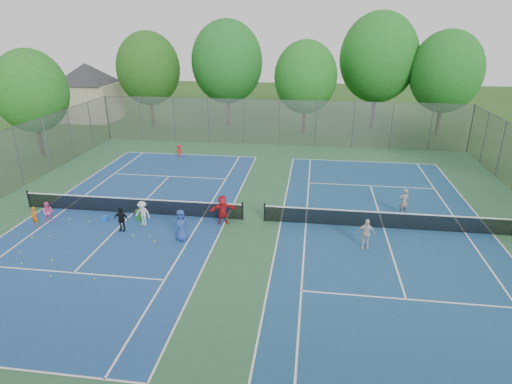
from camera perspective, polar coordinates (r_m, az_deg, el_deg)
ground at (r=23.67m, az=-0.33°, el=-3.81°), size 120.00×120.00×0.00m
court_pad at (r=23.67m, az=-0.33°, el=-3.80°), size 32.00×32.00×0.01m
court_left at (r=25.53m, az=-16.10°, el=-2.71°), size 10.97×23.77×0.01m
court_right at (r=23.79m, az=16.66°, el=-4.60°), size 10.97×23.77×0.01m
net_left at (r=25.36m, az=-16.20°, el=-1.80°), size 12.87×0.10×0.91m
net_right at (r=23.60m, az=16.77°, el=-3.65°), size 12.87×0.10×0.91m
fence_north at (r=38.18m, az=3.14°, el=9.18°), size 32.00×0.10×4.00m
house at (r=52.01m, az=-21.62°, el=13.52°), size 11.03×11.03×7.30m
tree_nw at (r=46.63m, az=-14.16°, el=15.67°), size 6.40×6.40×9.58m
tree_nl at (r=45.24m, az=-3.87°, el=16.91°), size 7.20×7.20×10.69m
tree_nc at (r=42.46m, az=6.62°, el=14.96°), size 6.00×6.00×8.85m
tree_nr at (r=45.67m, az=16.04°, el=16.84°), size 7.60×7.60×11.42m
tree_ne at (r=44.99m, az=24.03°, el=14.42°), size 6.60×6.60×9.77m
tree_side_w at (r=38.51m, az=-27.80°, el=11.82°), size 5.60×5.60×8.47m
ball_crate at (r=24.98m, az=-19.53°, el=-3.35°), size 0.35×0.35×0.30m
ball_hopper at (r=24.42m, az=-15.28°, el=-3.01°), size 0.37×0.37×0.60m
student_a at (r=25.64m, az=-27.41°, el=-2.96°), size 0.46×0.36×1.11m
student_b at (r=25.77m, az=-25.94°, el=-2.47°), size 0.70×0.62×1.21m
student_c at (r=23.71m, az=-14.88°, el=-2.73°), size 0.95×0.64×1.36m
student_d at (r=23.31m, az=-17.54°, el=-3.50°), size 0.78×0.33×1.32m
student_e at (r=21.53m, az=-9.96°, el=-4.42°), size 0.92×0.72×1.65m
student_f at (r=23.06m, az=-4.47°, el=-2.36°), size 1.59×1.02×1.64m
child_far_baseline at (r=35.39m, az=-10.17°, el=5.42°), size 0.73×0.50×1.04m
instructor at (r=25.45m, az=19.12°, el=-1.26°), size 0.63×0.47×1.57m
teen_court_b at (r=21.24m, az=14.45°, el=-5.39°), size 0.91×0.43×1.51m
tennis_ball_0 at (r=22.83m, az=-16.08°, el=-5.63°), size 0.07×0.07×0.07m
tennis_ball_1 at (r=24.50m, az=-27.68°, el=-5.46°), size 0.07×0.07×0.07m
tennis_ball_2 at (r=22.22m, az=-28.74°, el=-8.40°), size 0.07×0.07×0.07m
tennis_ball_3 at (r=24.26m, az=-25.81°, el=-5.37°), size 0.07×0.07×0.07m
tennis_ball_4 at (r=20.62m, az=-25.69°, el=-10.14°), size 0.07×0.07×0.07m
tennis_ball_5 at (r=25.93m, az=-23.62°, el=-3.31°), size 0.07×0.07×0.07m
tennis_ball_6 at (r=19.74m, az=-20.74°, el=-10.78°), size 0.07×0.07×0.07m
tennis_ball_7 at (r=21.96m, az=-13.35°, el=-6.47°), size 0.07×0.07×0.07m
tennis_ball_8 at (r=25.19m, az=-21.37°, el=-3.68°), size 0.07×0.07×0.07m
tennis_ball_9 at (r=22.50m, az=-14.02°, el=-5.83°), size 0.07×0.07×0.07m
tennis_ball_10 at (r=23.31m, az=-28.96°, el=-7.06°), size 0.07×0.07×0.07m
tennis_ball_11 at (r=21.86m, az=-25.54°, el=-8.28°), size 0.07×0.07×0.07m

